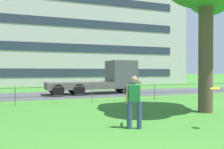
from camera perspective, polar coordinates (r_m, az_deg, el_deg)
The scene contains 6 objects.
street_strip at distance 19.12m, azimuth -15.15°, elevation -4.81°, with size 80.00×6.11×0.01m, color #424247.
park_fence at distance 13.97m, azimuth -13.28°, elevation -4.10°, with size 30.04×0.04×1.00m.
person_thrower at distance 7.77m, azimuth 5.33°, elevation -6.13°, with size 0.71×0.73×1.70m.
frisbee at distance 8.22m, azimuth 23.38°, elevation -3.09°, with size 0.33×0.33×0.07m.
flatbed_truck_far_right at distance 19.83m, azimuth -1.75°, elevation -1.07°, with size 7.35×2.57×2.75m.
apartment_building_background at distance 37.75m, azimuth -12.09°, elevation 8.32°, with size 37.88×11.43×13.65m.
Camera 1 is at (-1.68, -3.01, 1.85)m, focal length 38.28 mm.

